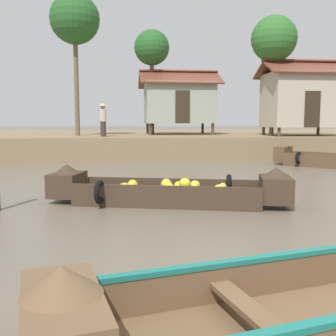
# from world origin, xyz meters

# --- Properties ---
(ground_plane) EXTENTS (300.00, 300.00, 0.00)m
(ground_plane) POSITION_xyz_m (0.00, 10.00, 0.00)
(ground_plane) COLOR #665B4C
(riverbank_strip) EXTENTS (160.00, 20.00, 1.10)m
(riverbank_strip) POSITION_xyz_m (0.00, 24.83, 0.55)
(riverbank_strip) COLOR #7F6B4C
(riverbank_strip) RESTS_ON ground
(banana_boat) EXTENTS (5.43, 2.29, 0.86)m
(banana_boat) POSITION_xyz_m (-0.72, 5.45, 0.30)
(banana_boat) COLOR #3D2D21
(banana_boat) RESTS_ON ground
(stilt_house_left) EXTENTS (4.61, 3.74, 3.74)m
(stilt_house_left) POSITION_xyz_m (1.56, 20.16, 2.98)
(stilt_house_left) COLOR #4C3826
(stilt_house_left) RESTS_ON riverbank_strip
(stilt_house_mid_left) EXTENTS (4.30, 3.12, 3.96)m
(stilt_house_mid_left) POSITION_xyz_m (7.66, 17.03, 3.03)
(stilt_house_mid_left) COLOR #4C3826
(stilt_house_mid_left) RESTS_ON riverbank_strip
(palm_tree_near) EXTENTS (2.02, 2.02, 6.00)m
(palm_tree_near) POSITION_xyz_m (-0.01, 20.15, 6.00)
(palm_tree_near) COLOR brown
(palm_tree_near) RESTS_ON riverbank_strip
(palm_tree_mid) EXTENTS (2.36, 2.36, 6.18)m
(palm_tree_mid) POSITION_xyz_m (6.11, 17.09, 6.04)
(palm_tree_mid) COLOR brown
(palm_tree_mid) RESTS_ON riverbank_strip
(palm_tree_far) EXTENTS (2.58, 2.58, 7.33)m
(palm_tree_far) POSITION_xyz_m (-4.13, 18.43, 7.07)
(palm_tree_far) COLOR brown
(palm_tree_far) RESTS_ON riverbank_strip
(vendor_person) EXTENTS (0.44, 0.44, 1.66)m
(vendor_person) POSITION_xyz_m (-2.70, 16.89, 2.02)
(vendor_person) COLOR #332D28
(vendor_person) RESTS_ON riverbank_strip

